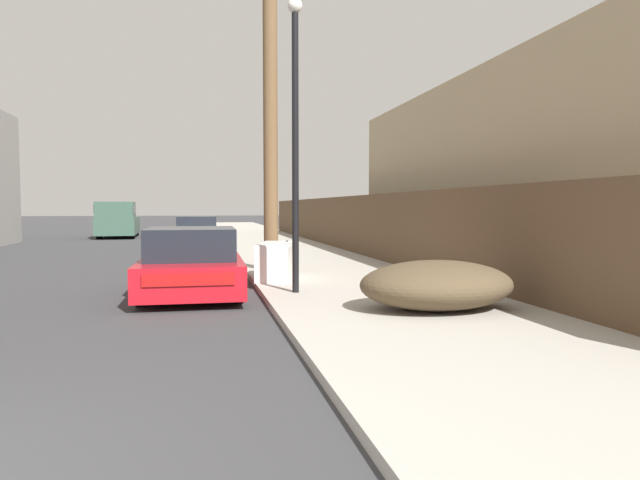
# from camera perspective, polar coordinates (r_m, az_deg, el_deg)

# --- Properties ---
(sidewalk_curb) EXTENTS (4.20, 63.00, 0.12)m
(sidewalk_curb) POSITION_cam_1_polar(r_m,az_deg,el_deg) (27.01, -5.14, -0.10)
(sidewalk_curb) COLOR #ADA89E
(sidewalk_curb) RESTS_ON ground
(discarded_fridge) EXTENTS (1.07, 1.73, 0.80)m
(discarded_fridge) POSITION_cam_1_polar(r_m,az_deg,el_deg) (12.25, -4.42, -2.10)
(discarded_fridge) COLOR white
(discarded_fridge) RESTS_ON sidewalk_curb
(parked_sports_car_red) EXTENTS (1.88, 4.16, 1.27)m
(parked_sports_car_red) POSITION_cam_1_polar(r_m,az_deg,el_deg) (11.11, -12.69, -2.36)
(parked_sports_car_red) COLOR red
(parked_sports_car_red) RESTS_ON ground
(car_parked_mid) EXTENTS (1.93, 4.25, 1.30)m
(car_parked_mid) POSITION_cam_1_polar(r_m,az_deg,el_deg) (23.61, -12.36, 0.69)
(car_parked_mid) COLOR silver
(car_parked_mid) RESTS_ON ground
(pickup_truck) EXTENTS (2.24, 5.55, 1.93)m
(pickup_truck) POSITION_cam_1_polar(r_m,az_deg,el_deg) (32.81, -19.58, 1.89)
(pickup_truck) COLOR #385647
(pickup_truck) RESTS_ON ground
(utility_pole) EXTENTS (1.80, 0.35, 8.51)m
(utility_pole) POSITION_cam_1_polar(r_m,az_deg,el_deg) (14.14, -5.00, 14.72)
(utility_pole) COLOR brown
(utility_pole) RESTS_ON sidewalk_curb
(street_lamp) EXTENTS (0.26, 0.26, 5.21)m
(street_lamp) POSITION_cam_1_polar(r_m,az_deg,el_deg) (10.34, -2.49, 11.37)
(street_lamp) COLOR black
(street_lamp) RESTS_ON sidewalk_curb
(brush_pile) EXTENTS (2.36, 1.73, 0.74)m
(brush_pile) POSITION_cam_1_polar(r_m,az_deg,el_deg) (8.76, 11.58, -4.42)
(brush_pile) COLOR brown
(brush_pile) RESTS_ON sidewalk_curb
(wooden_fence) EXTENTS (0.08, 33.28, 1.92)m
(wooden_fence) POSITION_cam_1_polar(r_m,az_deg,el_deg) (21.10, 2.16, 1.74)
(wooden_fence) COLOR brown
(wooden_fence) RESTS_ON sidewalk_curb
(building_right_house) EXTENTS (6.00, 14.94, 4.91)m
(building_right_house) POSITION_cam_1_polar(r_m,az_deg,el_deg) (16.29, 23.00, 5.85)
(building_right_house) COLOR tan
(building_right_house) RESTS_ON ground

